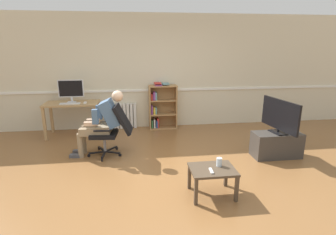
# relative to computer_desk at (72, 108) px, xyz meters

# --- Properties ---
(ground_plane) EXTENTS (18.00, 18.00, 0.00)m
(ground_plane) POSITION_rel_computer_desk_xyz_m (1.83, -2.15, -0.64)
(ground_plane) COLOR brown
(back_wall) EXTENTS (12.00, 0.13, 2.70)m
(back_wall) POSITION_rel_computer_desk_xyz_m (1.83, 0.50, 0.71)
(back_wall) COLOR beige
(back_wall) RESTS_ON ground_plane
(computer_desk) EXTENTS (1.16, 0.60, 0.76)m
(computer_desk) POSITION_rel_computer_desk_xyz_m (0.00, 0.00, 0.00)
(computer_desk) COLOR tan
(computer_desk) RESTS_ON ground_plane
(imac_monitor) EXTENTS (0.55, 0.14, 0.50)m
(imac_monitor) POSITION_rel_computer_desk_xyz_m (-0.01, 0.08, 0.40)
(imac_monitor) COLOR silver
(imac_monitor) RESTS_ON computer_desk
(keyboard) EXTENTS (0.42, 0.12, 0.02)m
(keyboard) POSITION_rel_computer_desk_xyz_m (-0.00, -0.14, 0.13)
(keyboard) COLOR white
(keyboard) RESTS_ON computer_desk
(computer_mouse) EXTENTS (0.06, 0.10, 0.03)m
(computer_mouse) POSITION_rel_computer_desk_xyz_m (0.31, -0.12, 0.13)
(computer_mouse) COLOR white
(computer_mouse) RESTS_ON computer_desk
(bookshelf) EXTENTS (0.67, 0.30, 1.13)m
(bookshelf) POSITION_rel_computer_desk_xyz_m (2.01, 0.29, -0.11)
(bookshelf) COLOR #AD7F4C
(bookshelf) RESTS_ON ground_plane
(radiator) EXTENTS (0.74, 0.08, 0.61)m
(radiator) POSITION_rel_computer_desk_xyz_m (1.04, 0.39, -0.33)
(radiator) COLOR white
(radiator) RESTS_ON ground_plane
(office_chair) EXTENTS (0.86, 0.62, 0.96)m
(office_chair) POSITION_rel_computer_desk_xyz_m (0.96, -1.25, -0.12)
(office_chair) COLOR black
(office_chair) RESTS_ON ground_plane
(person_seated) EXTENTS (1.02, 0.41, 1.21)m
(person_seated) POSITION_rel_computer_desk_xyz_m (0.78, -1.23, 0.01)
(person_seated) COLOR #937F60
(person_seated) RESTS_ON ground_plane
(tv_stand) EXTENTS (0.86, 0.39, 0.46)m
(tv_stand) POSITION_rel_computer_desk_xyz_m (3.92, -1.72, -0.41)
(tv_stand) COLOR #3D3833
(tv_stand) RESTS_ON ground_plane
(tv_screen) EXTENTS (0.25, 0.94, 0.61)m
(tv_screen) POSITION_rel_computer_desk_xyz_m (3.92, -1.72, 0.14)
(tv_screen) COLOR black
(tv_screen) RESTS_ON tv_stand
(coffee_table) EXTENTS (0.60, 0.47, 0.39)m
(coffee_table) POSITION_rel_computer_desk_xyz_m (2.38, -2.82, -0.31)
(coffee_table) COLOR #4C3D2D
(coffee_table) RESTS_ON ground_plane
(drinking_glass) EXTENTS (0.08, 0.08, 0.12)m
(drinking_glass) POSITION_rel_computer_desk_xyz_m (2.49, -2.76, -0.19)
(drinking_glass) COLOR silver
(drinking_glass) RESTS_ON coffee_table
(spare_remote) EXTENTS (0.05, 0.15, 0.02)m
(spare_remote) POSITION_rel_computer_desk_xyz_m (2.34, -2.90, -0.24)
(spare_remote) COLOR white
(spare_remote) RESTS_ON coffee_table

